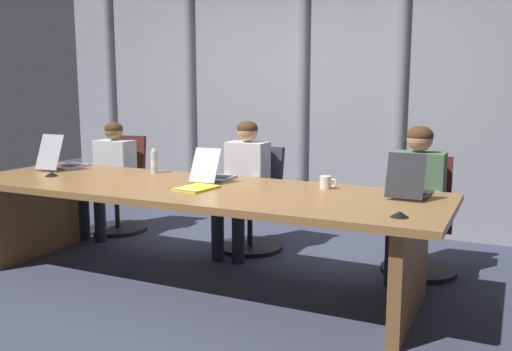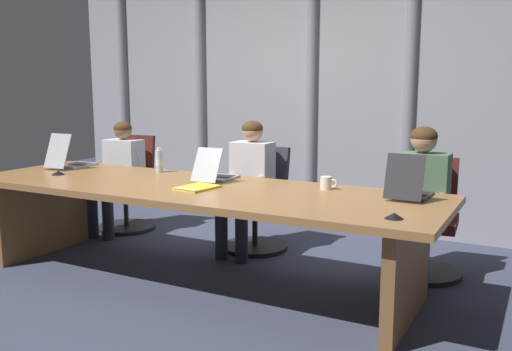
# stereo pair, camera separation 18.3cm
# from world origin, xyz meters

# --- Properties ---
(ground_plane) EXTENTS (11.91, 11.91, 0.00)m
(ground_plane) POSITION_xyz_m (0.00, 0.00, 0.00)
(ground_plane) COLOR #383D51
(conference_table) EXTENTS (3.73, 1.14, 0.75)m
(conference_table) POSITION_xyz_m (0.00, 0.00, 0.60)
(conference_table) COLOR olive
(conference_table) RESTS_ON ground_plane
(curtain_backdrop) EXTENTS (5.96, 0.17, 3.06)m
(curtain_backdrop) POSITION_xyz_m (-0.00, 2.13, 1.53)
(curtain_backdrop) COLOR #9999A0
(curtain_backdrop) RESTS_ON ground_plane
(laptop_left_end) EXTENTS (0.25, 0.47, 0.32)m
(laptop_left_end) POSITION_xyz_m (-1.52, 0.27, 0.81)
(laptop_left_end) COLOR #A8ADB7
(laptop_left_end) RESTS_ON conference_table
(laptop_left_mid) EXTENTS (0.24, 0.44, 0.27)m
(laptop_left_mid) POSITION_xyz_m (0.03, 0.29, 0.80)
(laptop_left_mid) COLOR #A8ADB7
(laptop_left_mid) RESTS_ON conference_table
(laptop_center) EXTENTS (0.26, 0.41, 0.31)m
(laptop_center) POSITION_xyz_m (1.54, 0.30, 0.81)
(laptop_center) COLOR #2D2D33
(laptop_center) RESTS_ON conference_table
(office_chair_left_end) EXTENTS (0.60, 0.61, 0.97)m
(office_chair_left_end) POSITION_xyz_m (-1.53, 1.03, 0.37)
(office_chair_left_end) COLOR #511E19
(office_chair_left_end) RESTS_ON ground_plane
(office_chair_left_mid) EXTENTS (0.60, 0.60, 0.93)m
(office_chair_left_mid) POSITION_xyz_m (0.01, 1.03, 0.35)
(office_chair_left_mid) COLOR #2D2D38
(office_chair_left_mid) RESTS_ON ground_plane
(office_chair_center) EXTENTS (0.60, 0.60, 0.92)m
(office_chair_center) POSITION_xyz_m (1.52, 1.02, 0.35)
(office_chair_center) COLOR #511E19
(office_chair_center) RESTS_ON ground_plane
(person_left_end) EXTENTS (0.39, 0.55, 1.13)m
(person_left_end) POSITION_xyz_m (-1.50, 0.86, 0.64)
(person_left_end) COLOR silver
(person_left_end) RESTS_ON ground_plane
(person_left_mid) EXTENTS (0.37, 0.55, 1.18)m
(person_left_mid) POSITION_xyz_m (-0.01, 0.86, 0.67)
(person_left_mid) COLOR silver
(person_left_mid) RESTS_ON ground_plane
(person_center) EXTENTS (0.41, 0.55, 1.18)m
(person_center) POSITION_xyz_m (1.49, 0.87, 0.68)
(person_center) COLOR #4C6B4C
(person_center) RESTS_ON ground_plane
(water_bottle_primary) EXTENTS (0.06, 0.06, 0.21)m
(water_bottle_primary) POSITION_xyz_m (-0.62, 0.40, 0.84)
(water_bottle_primary) COLOR silver
(water_bottle_primary) RESTS_ON conference_table
(coffee_mug_near) EXTENTS (0.13, 0.08, 0.09)m
(coffee_mug_near) POSITION_xyz_m (0.94, 0.34, 0.79)
(coffee_mug_near) COLOR white
(coffee_mug_near) RESTS_ON conference_table
(conference_mic_left_side) EXTENTS (0.11, 0.11, 0.03)m
(conference_mic_left_side) POSITION_xyz_m (-1.29, -0.10, 0.77)
(conference_mic_left_side) COLOR black
(conference_mic_left_side) RESTS_ON conference_table
(conference_mic_middle) EXTENTS (0.11, 0.11, 0.03)m
(conference_mic_middle) POSITION_xyz_m (1.60, -0.33, 0.77)
(conference_mic_middle) COLOR black
(conference_mic_middle) RESTS_ON conference_table
(spiral_notepad) EXTENTS (0.26, 0.33, 0.03)m
(spiral_notepad) POSITION_xyz_m (0.09, -0.09, 0.76)
(spiral_notepad) COLOR yellow
(spiral_notepad) RESTS_ON conference_table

